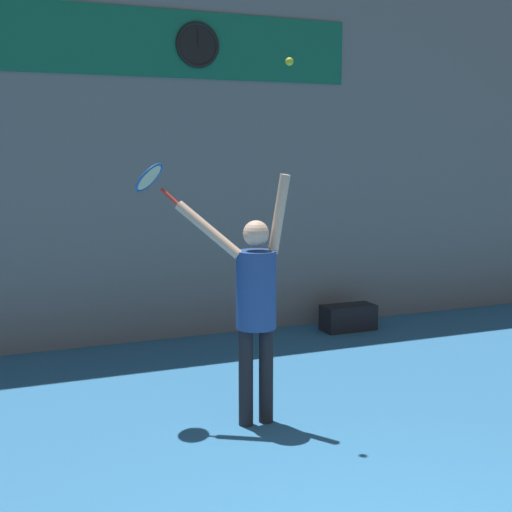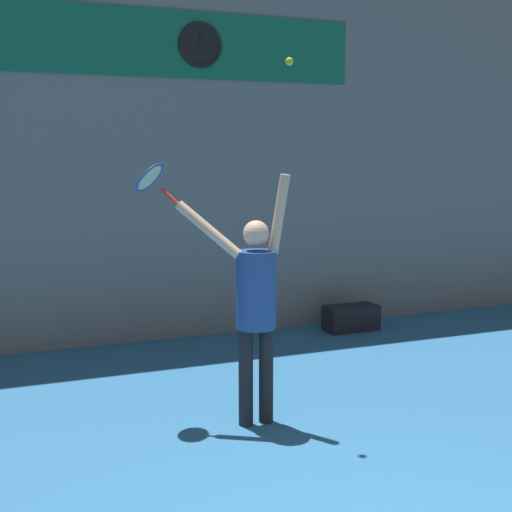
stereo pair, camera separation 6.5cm
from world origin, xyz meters
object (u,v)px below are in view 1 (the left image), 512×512
Objects in this scene: equipment_bag at (348,318)px; scoreboard_clock at (198,45)px; tennis_ball at (289,62)px; tennis_player at (255,298)px; tennis_racket at (151,179)px.

scoreboard_clock is at bearing 166.49° from equipment_bag.
tennis_ball reaches higher than equipment_bag.
tennis_player is at bearing 149.29° from tennis_ball.
tennis_ball is (1.04, -0.67, 0.99)m from tennis_racket.
equipment_bag is at bearing 51.30° from tennis_ball.
tennis_ball is at bearing -30.71° from tennis_player.
tennis_racket is at bearing -116.56° from scoreboard_clock.
tennis_ball reaches higher than tennis_player.
tennis_ball is (-0.27, -3.28, -0.59)m from scoreboard_clock.
scoreboard_clock is 0.78× the size of equipment_bag.
scoreboard_clock is 4.11m from tennis_player.
equipment_bag is (3.28, 2.13, -2.02)m from tennis_racket.
tennis_racket is (-0.79, 0.52, 1.04)m from tennis_player.
tennis_player is 1.40m from tennis_racket.
tennis_player is 32.72× the size of tennis_ball.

